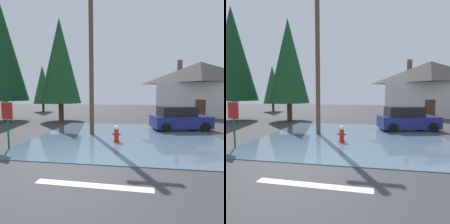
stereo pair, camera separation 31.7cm
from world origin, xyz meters
TOP-DOWN VIEW (x-y plane):
  - ground_plane at (0.00, 0.00)m, footprint 80.00×80.00m
  - flood_puddle at (1.46, 4.74)m, footprint 10.55×9.49m
  - lane_stop_bar at (0.89, -1.50)m, footprint 3.41×0.40m
  - stop_sign_near at (-3.87, 1.42)m, footprint 0.79×0.27m
  - fire_hydrant at (0.98, 3.39)m, footprint 0.46×0.39m
  - utility_pole at (-0.81, 5.18)m, footprint 1.60×0.28m
  - house at (9.45, 17.85)m, footprint 11.45×8.46m
  - parked_car at (5.06, 7.61)m, footprint 4.38×2.76m
  - pine_tree_tall_left at (-10.65, 10.11)m, footprint 4.35×4.35m
  - pine_tree_mid_left at (-5.25, 10.73)m, footprint 3.85×3.85m
  - pine_tree_short_left at (-11.84, 19.64)m, footprint 2.71×2.71m

SIDE VIEW (x-z plane):
  - ground_plane at x=0.00m, z-range -0.10..0.00m
  - lane_stop_bar at x=0.89m, z-range 0.00..0.01m
  - flood_puddle at x=1.46m, z-range 0.00..0.03m
  - fire_hydrant at x=0.98m, z-range -0.01..0.90m
  - parked_car at x=5.06m, z-range -0.04..1.65m
  - stop_sign_near at x=-3.87m, z-range 0.48..2.70m
  - house at x=9.45m, z-range -0.13..6.85m
  - pine_tree_short_left at x=-11.84m, z-range 0.60..7.36m
  - utility_pole at x=-0.81m, z-range 0.18..9.21m
  - pine_tree_mid_left at x=-5.25m, z-range 0.85..10.48m
  - pine_tree_tall_left at x=-10.65m, z-range 0.96..11.84m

